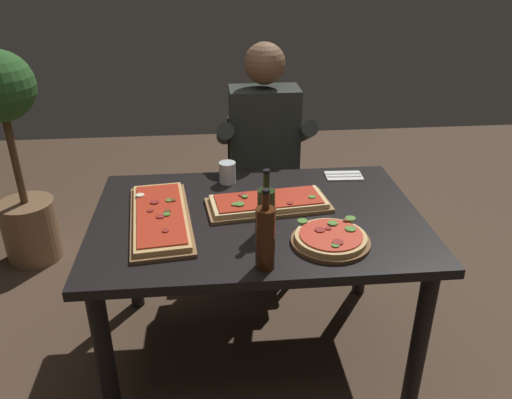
{
  "coord_description": "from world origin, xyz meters",
  "views": [
    {
      "loc": [
        -0.19,
        -1.91,
        1.77
      ],
      "look_at": [
        0.0,
        0.05,
        0.79
      ],
      "focal_mm": 35.78,
      "sensor_mm": 36.0,
      "label": 1
    }
  ],
  "objects": [
    {
      "name": "ground_plane",
      "position": [
        0.0,
        0.0,
        0.0
      ],
      "size": [
        6.4,
        6.4,
        0.0
      ],
      "primitive_type": "plane",
      "color": "#4C3828"
    },
    {
      "name": "dining_table",
      "position": [
        0.0,
        0.0,
        0.64
      ],
      "size": [
        1.4,
        0.96,
        0.74
      ],
      "color": "black",
      "rests_on": "ground_plane"
    },
    {
      "name": "pizza_rectangular_front",
      "position": [
        0.06,
        0.07,
        0.76
      ],
      "size": [
        0.56,
        0.29,
        0.05
      ],
      "color": "olive",
      "rests_on": "dining_table"
    },
    {
      "name": "pizza_rectangular_left",
      "position": [
        -0.41,
        -0.01,
        0.76
      ],
      "size": [
        0.31,
        0.65,
        0.05
      ],
      "color": "brown",
      "rests_on": "dining_table"
    },
    {
      "name": "pizza_round_far",
      "position": [
        0.26,
        -0.26,
        0.76
      ],
      "size": [
        0.31,
        0.31,
        0.05
      ],
      "color": "brown",
      "rests_on": "dining_table"
    },
    {
      "name": "wine_bottle_dark",
      "position": [
        0.02,
        -0.15,
        0.84
      ],
      "size": [
        0.07,
        0.07,
        0.27
      ],
      "color": "#233819",
      "rests_on": "dining_table"
    },
    {
      "name": "oil_bottle_amber",
      "position": [
        -0.01,
        -0.39,
        0.86
      ],
      "size": [
        0.07,
        0.07,
        0.31
      ],
      "color": "#47230F",
      "rests_on": "dining_table"
    },
    {
      "name": "tumbler_near_camera",
      "position": [
        -0.11,
        0.35,
        0.79
      ],
      "size": [
        0.08,
        0.08,
        0.1
      ],
      "color": "silver",
      "rests_on": "dining_table"
    },
    {
      "name": "napkin_cutlery_set",
      "position": [
        0.47,
        0.36,
        0.74
      ],
      "size": [
        0.19,
        0.12,
        0.01
      ],
      "color": "white",
      "rests_on": "dining_table"
    },
    {
      "name": "diner_chair",
      "position": [
        0.11,
        0.86,
        0.49
      ],
      "size": [
        0.44,
        0.44,
        0.87
      ],
      "color": "black",
      "rests_on": "ground_plane"
    },
    {
      "name": "seated_diner",
      "position": [
        0.11,
        0.74,
        0.74
      ],
      "size": [
        0.53,
        0.41,
        1.33
      ],
      "color": "#23232D",
      "rests_on": "ground_plane"
    },
    {
      "name": "potted_plant_corner",
      "position": [
        -1.32,
        0.95,
        0.72
      ],
      "size": [
        0.39,
        0.39,
        1.29
      ],
      "color": "#846042",
      "rests_on": "ground_plane"
    }
  ]
}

